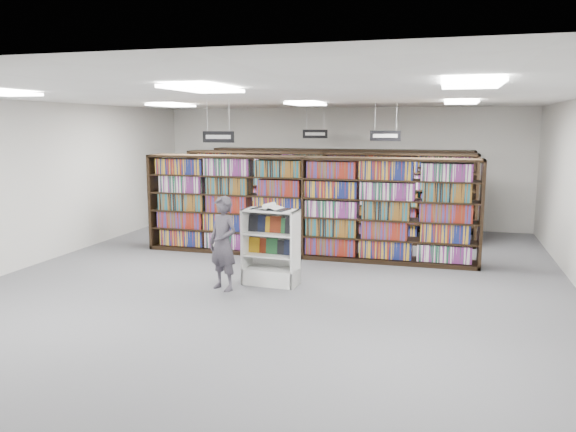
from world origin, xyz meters
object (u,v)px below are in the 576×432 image
(endcap_display, at_px, (272,258))
(open_book, at_px, (270,208))
(bookshelf_row_near, at_px, (305,207))
(shopper, at_px, (223,243))

(endcap_display, xyz_separation_m, open_book, (-0.02, -0.03, 0.89))
(endcap_display, height_order, open_book, open_book)
(bookshelf_row_near, bearing_deg, shopper, -105.32)
(bookshelf_row_near, xyz_separation_m, endcap_display, (-0.07, -2.15, -0.59))
(open_book, bearing_deg, endcap_display, 75.03)
(open_book, distance_m, shopper, 1.01)
(bookshelf_row_near, distance_m, shopper, 2.81)
(bookshelf_row_near, height_order, open_book, bookshelf_row_near)
(open_book, relative_size, shopper, 0.43)
(shopper, bearing_deg, bookshelf_row_near, 97.88)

